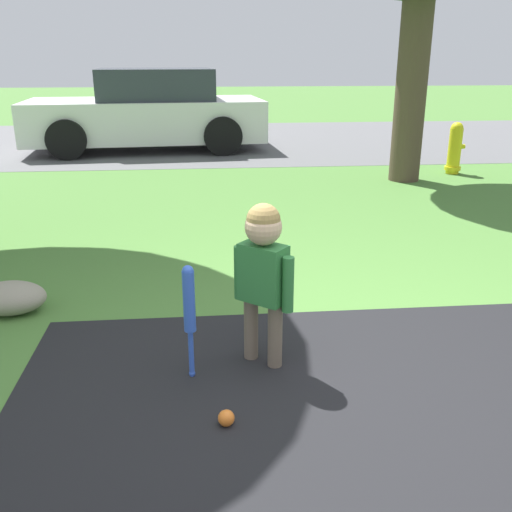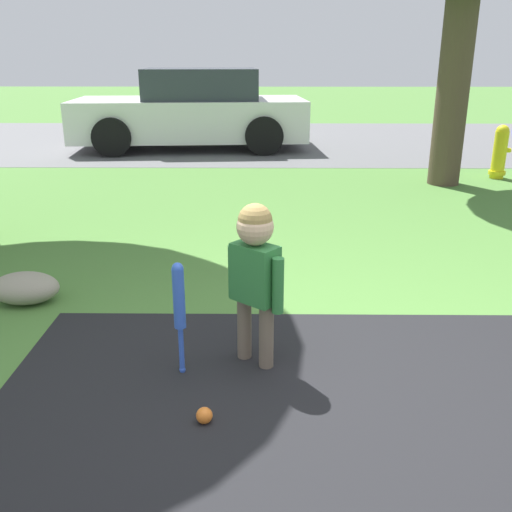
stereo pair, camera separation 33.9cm
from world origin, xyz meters
name	(u,v)px [view 1 (the left image)]	position (x,y,z in m)	size (l,w,h in m)	color
ground_plane	(331,398)	(0.00, 0.00, 0.00)	(60.00, 60.00, 0.00)	#477533
street_strip	(232,140)	(0.00, 9.17, 0.00)	(40.00, 6.00, 0.01)	#59595B
child	(263,263)	(-0.30, 0.39, 0.59)	(0.30, 0.26, 0.91)	#6B5B4C
baseball_bat	(189,306)	(-0.69, 0.27, 0.41)	(0.06, 0.06, 0.63)	blue
sports_ball	(226,418)	(-0.53, -0.17, 0.04)	(0.08, 0.08, 0.08)	orange
fire_hydrant	(455,149)	(2.99, 5.47, 0.36)	(0.25, 0.23, 0.73)	yellow
parked_car	(148,112)	(-1.54, 8.19, 0.66)	(4.24, 2.29, 1.40)	silver
edging_rock	(10,298)	(-1.89, 1.18, 0.11)	(0.47, 0.32, 0.22)	gray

